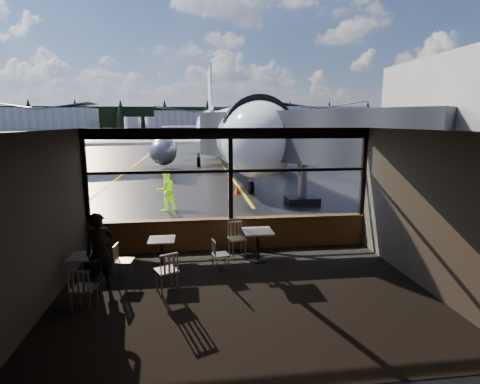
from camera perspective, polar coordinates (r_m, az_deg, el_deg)
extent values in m
plane|color=black|center=(130.49, -6.85, 8.98)|extent=(520.00, 520.00, 0.00)
cube|color=black|center=(8.35, 0.79, -15.33)|extent=(8.00, 6.00, 0.01)
cube|color=#38332D|center=(7.51, 0.86, 9.37)|extent=(8.00, 6.00, 0.04)
cube|color=#4B443C|center=(8.22, -28.06, -4.13)|extent=(0.04, 6.00, 3.50)
cube|color=#4B443C|center=(9.19, 26.38, -2.53)|extent=(0.04, 6.00, 3.50)
cube|color=#4B443C|center=(4.94, 5.81, -12.26)|extent=(8.00, 0.04, 3.50)
cube|color=#4C2D17|center=(10.97, -1.40, -6.41)|extent=(8.00, 0.28, 0.90)
cube|color=black|center=(10.49, -1.47, 8.91)|extent=(8.00, 0.18, 0.30)
cube|color=black|center=(10.92, -22.54, 2.11)|extent=(0.12, 0.12, 2.60)
cube|color=black|center=(10.59, -1.44, 2.68)|extent=(0.12, 0.12, 2.60)
cube|color=black|center=(11.66, 18.28, 2.89)|extent=(0.12, 0.12, 2.60)
cube|color=black|center=(10.57, -1.44, 3.22)|extent=(8.00, 0.10, 0.08)
imported|color=black|center=(8.85, -20.53, -8.53)|extent=(0.75, 0.67, 1.73)
imported|color=#BFF219|center=(15.90, -11.21, 0.23)|extent=(1.04, 0.99, 1.69)
cone|color=#FF4B08|center=(19.38, -0.44, 0.44)|extent=(0.33, 0.33, 0.46)
cylinder|color=silver|center=(194.60, -16.04, 10.06)|extent=(8.00, 8.00, 6.00)
cylinder|color=silver|center=(193.36, -13.06, 10.20)|extent=(8.00, 8.00, 6.00)
cylinder|color=silver|center=(192.64, -10.06, 10.31)|extent=(8.00, 8.00, 6.00)
cube|color=black|center=(220.44, -7.09, 11.19)|extent=(360.00, 3.00, 12.00)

